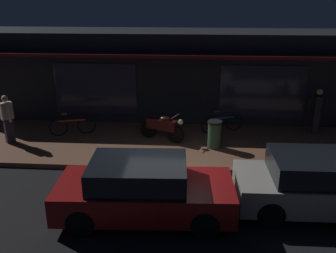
{
  "coord_description": "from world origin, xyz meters",
  "views": [
    {
      "loc": [
        0.65,
        -8.96,
        5.03
      ],
      "look_at": [
        -0.18,
        2.4,
        0.95
      ],
      "focal_mm": 40.03,
      "sensor_mm": 36.0,
      "label": 1
    }
  ],
  "objects_px": {
    "parked_car_far": "(321,184)",
    "bicycle_parked": "(72,125)",
    "trash_bin": "(214,134)",
    "parked_car_near": "(143,190)",
    "bicycle_extra": "(222,123)",
    "motorcycle": "(163,127)",
    "person_bystander": "(317,110)",
    "person_photographer": "(8,118)"
  },
  "relations": [
    {
      "from": "motorcycle",
      "to": "person_bystander",
      "type": "relative_size",
      "value": 0.96
    },
    {
      "from": "person_bystander",
      "to": "parked_car_near",
      "type": "relative_size",
      "value": 0.4
    },
    {
      "from": "bicycle_extra",
      "to": "trash_bin",
      "type": "xyz_separation_m",
      "value": [
        -0.35,
        -1.52,
        0.11
      ]
    },
    {
      "from": "trash_bin",
      "to": "parked_car_far",
      "type": "xyz_separation_m",
      "value": [
        2.39,
        -3.4,
        0.08
      ]
    },
    {
      "from": "motorcycle",
      "to": "parked_car_near",
      "type": "bearing_deg",
      "value": -90.8
    },
    {
      "from": "trash_bin",
      "to": "person_photographer",
      "type": "bearing_deg",
      "value": -179.65
    },
    {
      "from": "motorcycle",
      "to": "person_photographer",
      "type": "relative_size",
      "value": 0.96
    },
    {
      "from": "parked_car_far",
      "to": "trash_bin",
      "type": "bearing_deg",
      "value": 125.12
    },
    {
      "from": "motorcycle",
      "to": "person_bystander",
      "type": "bearing_deg",
      "value": 11.09
    },
    {
      "from": "bicycle_parked",
      "to": "parked_car_far",
      "type": "bearing_deg",
      "value": -29.49
    },
    {
      "from": "person_bystander",
      "to": "parked_car_far",
      "type": "height_order",
      "value": "person_bystander"
    },
    {
      "from": "bicycle_extra",
      "to": "bicycle_parked",
      "type": "bearing_deg",
      "value": -172.68
    },
    {
      "from": "person_bystander",
      "to": "parked_car_near",
      "type": "xyz_separation_m",
      "value": [
        -5.57,
        -5.61,
        -0.32
      ]
    },
    {
      "from": "trash_bin",
      "to": "person_bystander",
      "type": "bearing_deg",
      "value": 23.48
    },
    {
      "from": "person_bystander",
      "to": "trash_bin",
      "type": "distance_m",
      "value": 4.1
    },
    {
      "from": "motorcycle",
      "to": "parked_car_far",
      "type": "relative_size",
      "value": 0.39
    },
    {
      "from": "person_photographer",
      "to": "trash_bin",
      "type": "xyz_separation_m",
      "value": [
        6.99,
        0.04,
        -0.41
      ]
    },
    {
      "from": "motorcycle",
      "to": "parked_car_near",
      "type": "relative_size",
      "value": 0.38
    },
    {
      "from": "bicycle_extra",
      "to": "person_photographer",
      "type": "height_order",
      "value": "person_photographer"
    },
    {
      "from": "person_bystander",
      "to": "parked_car_far",
      "type": "relative_size",
      "value": 0.41
    },
    {
      "from": "bicycle_extra",
      "to": "parked_car_near",
      "type": "bearing_deg",
      "value": -111.59
    },
    {
      "from": "person_photographer",
      "to": "parked_car_near",
      "type": "bearing_deg",
      "value": -37.4
    },
    {
      "from": "motorcycle",
      "to": "bicycle_extra",
      "type": "height_order",
      "value": "motorcycle"
    },
    {
      "from": "bicycle_extra",
      "to": "trash_bin",
      "type": "height_order",
      "value": "trash_bin"
    },
    {
      "from": "trash_bin",
      "to": "parked_car_far",
      "type": "bearing_deg",
      "value": -54.88
    },
    {
      "from": "person_photographer",
      "to": "bicycle_extra",
      "type": "bearing_deg",
      "value": 11.99
    },
    {
      "from": "parked_car_near",
      "to": "parked_car_far",
      "type": "distance_m",
      "value": 4.26
    },
    {
      "from": "motorcycle",
      "to": "trash_bin",
      "type": "xyz_separation_m",
      "value": [
        1.77,
        -0.55,
        -0.03
      ]
    },
    {
      "from": "person_bystander",
      "to": "trash_bin",
      "type": "bearing_deg",
      "value": -156.52
    },
    {
      "from": "parked_car_near",
      "to": "person_bystander",
      "type": "bearing_deg",
      "value": 45.21
    },
    {
      "from": "bicycle_extra",
      "to": "parked_car_far",
      "type": "height_order",
      "value": "parked_car_far"
    },
    {
      "from": "person_photographer",
      "to": "person_bystander",
      "type": "distance_m",
      "value": 10.86
    },
    {
      "from": "bicycle_extra",
      "to": "parked_car_far",
      "type": "bearing_deg",
      "value": -67.45
    },
    {
      "from": "motorcycle",
      "to": "trash_bin",
      "type": "distance_m",
      "value": 1.85
    },
    {
      "from": "motorcycle",
      "to": "trash_bin",
      "type": "height_order",
      "value": "motorcycle"
    },
    {
      "from": "bicycle_parked",
      "to": "bicycle_extra",
      "type": "xyz_separation_m",
      "value": [
        5.42,
        0.7,
        0.0
      ]
    },
    {
      "from": "person_bystander",
      "to": "person_photographer",
      "type": "bearing_deg",
      "value": -171.17
    },
    {
      "from": "bicycle_parked",
      "to": "trash_bin",
      "type": "height_order",
      "value": "trash_bin"
    },
    {
      "from": "parked_car_far",
      "to": "parked_car_near",
      "type": "bearing_deg",
      "value": -172.02
    },
    {
      "from": "parked_car_far",
      "to": "bicycle_parked",
      "type": "bearing_deg",
      "value": 150.51
    },
    {
      "from": "bicycle_parked",
      "to": "person_bystander",
      "type": "relative_size",
      "value": 0.95
    },
    {
      "from": "parked_car_near",
      "to": "motorcycle",
      "type": "bearing_deg",
      "value": 89.2
    }
  ]
}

